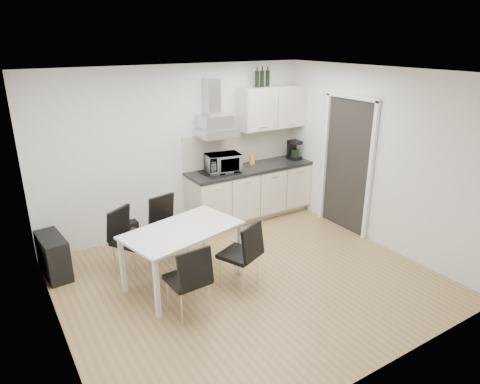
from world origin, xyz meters
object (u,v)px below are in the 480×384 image
(kitchenette, at_px, (251,171))
(chair_near_left, at_px, (187,280))
(chair_far_right, at_px, (170,228))
(chair_near_right, at_px, (239,255))
(chair_far_left, at_px, (132,242))
(guitar_amp, at_px, (53,256))
(floor_speaker, at_px, (132,231))
(dining_table, at_px, (182,235))

(kitchenette, bearing_deg, chair_near_left, -137.38)
(chair_far_right, relative_size, chair_near_right, 1.00)
(chair_near_right, bearing_deg, chair_far_left, 109.42)
(guitar_amp, bearing_deg, floor_speaker, 15.25)
(guitar_amp, bearing_deg, chair_near_right, -43.85)
(chair_far_left, relative_size, floor_speaker, 2.75)
(chair_far_left, bearing_deg, kitchenette, 165.66)
(chair_near_left, xyz_separation_m, floor_speaker, (0.07, 2.15, -0.28))
(kitchenette, bearing_deg, guitar_amp, -175.09)
(chair_far_left, distance_m, chair_near_right, 1.46)
(chair_near_right, relative_size, guitar_amp, 1.28)
(dining_table, relative_size, guitar_amp, 2.27)
(chair_far_right, xyz_separation_m, chair_near_right, (0.40, -1.19, 0.00))
(chair_near_left, bearing_deg, chair_near_right, 9.72)
(kitchenette, distance_m, chair_far_right, 1.91)
(kitchenette, xyz_separation_m, dining_table, (-1.91, -1.35, -0.16))
(chair_far_right, bearing_deg, dining_table, 67.33)
(chair_far_left, xyz_separation_m, chair_near_left, (0.21, -1.24, 0.00))
(floor_speaker, bearing_deg, dining_table, -85.48)
(chair_near_left, distance_m, chair_near_right, 0.81)
(chair_far_right, height_order, floor_speaker, chair_far_right)
(chair_far_left, distance_m, chair_near_left, 1.26)
(chair_near_right, bearing_deg, chair_far_right, 84.72)
(chair_near_right, bearing_deg, chair_near_left, 169.00)
(kitchenette, xyz_separation_m, floor_speaker, (-2.09, 0.17, -0.67))
(chair_near_right, bearing_deg, dining_table, 116.36)
(dining_table, xyz_separation_m, chair_near_right, (0.54, -0.45, -0.23))
(chair_far_left, relative_size, chair_near_right, 1.00)
(chair_near_right, bearing_deg, guitar_amp, 117.64)
(kitchenette, distance_m, dining_table, 2.35)
(guitar_amp, bearing_deg, chair_far_right, -17.72)
(chair_far_left, xyz_separation_m, chair_near_right, (1.00, -1.06, 0.00))
(kitchenette, xyz_separation_m, chair_far_left, (-2.37, -0.74, -0.39))
(dining_table, bearing_deg, chair_far_left, 113.25)
(chair_near_left, bearing_deg, floor_speaker, 85.05)
(chair_far_left, relative_size, guitar_amp, 1.28)
(chair_far_left, xyz_separation_m, floor_speaker, (0.28, 0.91, -0.28))
(chair_far_left, bearing_deg, floor_speaker, -138.83)
(floor_speaker, bearing_deg, kitchenette, -6.66)
(chair_near_right, height_order, floor_speaker, chair_near_right)
(chair_far_right, bearing_deg, chair_near_left, 62.44)
(chair_near_right, height_order, guitar_amp, chair_near_right)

